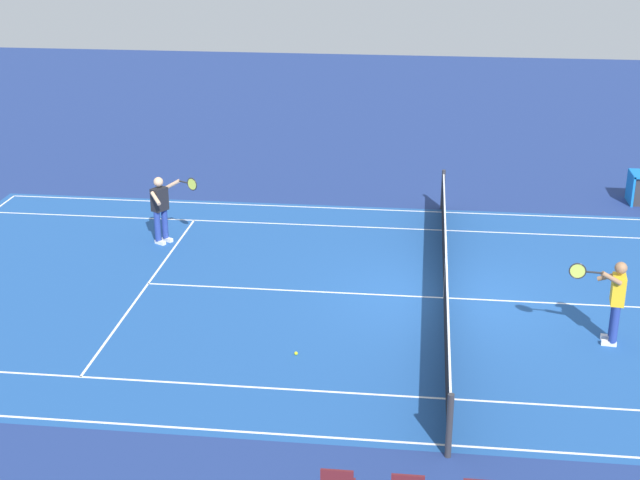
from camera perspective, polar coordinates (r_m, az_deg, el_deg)
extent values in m
plane|color=navy|center=(19.48, 7.71, -3.59)|extent=(60.00, 60.00, 0.00)
cube|color=#1E4C93|center=(19.48, 7.71, -3.58)|extent=(24.20, 11.40, 0.00)
cube|color=white|center=(24.59, 7.60, 1.73)|extent=(23.80, 0.05, 0.01)
cube|color=white|center=(14.65, 7.92, -12.51)|extent=(23.80, 0.05, 0.01)
cube|color=white|center=(23.28, 7.62, 0.61)|extent=(23.80, 0.05, 0.01)
cube|color=white|center=(15.83, 7.86, -9.74)|extent=(23.80, 0.05, 0.01)
cube|color=white|center=(20.33, -10.63, -2.67)|extent=(0.05, 8.22, 0.01)
cube|color=white|center=(19.48, 7.72, -3.58)|extent=(12.80, 0.05, 0.01)
cylinder|color=#2D2D33|center=(24.71, 7.65, 3.13)|extent=(0.10, 0.10, 1.08)
cylinder|color=#2D2D33|center=(14.11, 8.05, -11.37)|extent=(0.10, 0.10, 1.08)
cube|color=black|center=(19.30, 7.78, -2.40)|extent=(0.02, 11.60, 0.88)
cube|color=white|center=(19.11, 7.85, -1.00)|extent=(0.04, 11.60, 0.06)
cube|color=white|center=(19.30, 7.78, -2.40)|extent=(0.04, 0.06, 0.88)
cylinder|color=navy|center=(22.40, -10.06, 0.86)|extent=(0.15, 0.15, 0.74)
cube|color=white|center=(22.50, -9.89, -0.14)|extent=(0.30, 0.24, 0.09)
cylinder|color=navy|center=(22.56, -9.62, 1.03)|extent=(0.15, 0.15, 0.74)
cube|color=white|center=(22.66, -9.46, 0.03)|extent=(0.30, 0.24, 0.09)
cube|color=black|center=(22.27, -9.95, 2.51)|extent=(0.40, 0.45, 0.56)
sphere|color=#DBAA84|center=(22.14, -10.02, 3.58)|extent=(0.23, 0.23, 0.23)
cylinder|color=#DBAA84|center=(21.93, -10.18, 2.56)|extent=(0.34, 0.37, 0.26)
cylinder|color=#DBAA84|center=(22.23, -9.16, 3.42)|extent=(0.43, 0.17, 0.30)
cylinder|color=#232326|center=(22.02, -8.50, 3.59)|extent=(0.26, 0.17, 0.04)
torus|color=#232326|center=(21.82, -7.96, 3.46)|extent=(0.28, 0.18, 0.31)
cylinder|color=#C6D84C|center=(21.82, -7.96, 3.46)|extent=(0.24, 0.14, 0.27)
cylinder|color=navy|center=(18.25, 17.79, -4.67)|extent=(0.15, 0.15, 0.74)
cube|color=white|center=(18.41, 17.47, -5.79)|extent=(0.29, 0.14, 0.09)
cylinder|color=navy|center=(18.03, 17.84, -4.99)|extent=(0.15, 0.15, 0.74)
cube|color=white|center=(18.20, 17.51, -6.13)|extent=(0.29, 0.14, 0.09)
cube|color=yellow|center=(17.88, 18.04, -2.95)|extent=(0.28, 0.40, 0.56)
sphere|color=#9E704C|center=(17.71, 18.20, -1.66)|extent=(0.23, 0.23, 0.23)
cylinder|color=#9E704C|center=(18.07, 17.48, -2.18)|extent=(0.41, 0.26, 0.26)
cylinder|color=#9E704C|center=(17.48, 17.65, -2.28)|extent=(0.43, 0.18, 0.30)
cylinder|color=#232326|center=(17.35, 16.67, -1.94)|extent=(0.28, 0.07, 0.04)
torus|color=#232326|center=(17.33, 15.72, -1.87)|extent=(0.31, 0.06, 0.31)
cylinder|color=#C6D84C|center=(17.33, 15.72, -1.87)|extent=(0.27, 0.04, 0.27)
sphere|color=#CCE01E|center=(17.03, -1.50, -7.05)|extent=(0.07, 0.07, 0.07)
cube|color=blue|center=(26.42, 18.73, 3.10)|extent=(0.06, 0.84, 0.84)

